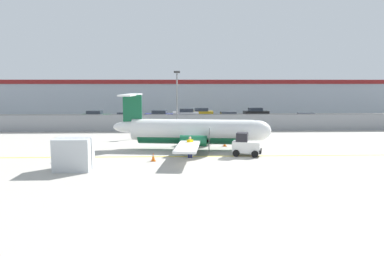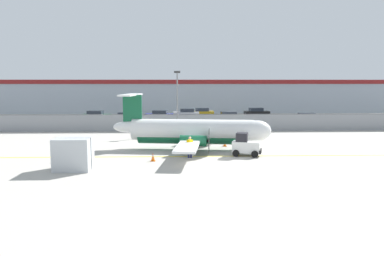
% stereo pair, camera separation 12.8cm
% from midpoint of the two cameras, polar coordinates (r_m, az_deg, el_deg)
% --- Properties ---
extents(ground_plane, '(140.00, 140.00, 0.01)m').
position_cam_midpoint_polar(ground_plane, '(30.38, 2.15, -4.32)').
color(ground_plane, '#ADA89E').
extents(perimeter_fence, '(98.00, 0.10, 2.10)m').
position_cam_midpoint_polar(perimeter_fence, '(46.02, 0.67, 0.92)').
color(perimeter_fence, gray).
rests_on(perimeter_fence, ground).
extents(parking_lot_strip, '(98.00, 17.00, 0.12)m').
position_cam_midpoint_polar(parking_lot_strip, '(57.56, 0.11, 1.07)').
color(parking_lot_strip, '#38383A').
rests_on(parking_lot_strip, ground).
extents(background_building, '(91.00, 8.10, 6.50)m').
position_cam_midpoint_polar(background_building, '(75.78, -0.45, 4.90)').
color(background_building, '#A8B2BC').
rests_on(background_building, ground).
extents(commuter_airplane, '(14.20, 16.08, 4.92)m').
position_cam_midpoint_polar(commuter_airplane, '(33.26, 0.38, -0.55)').
color(commuter_airplane, white).
rests_on(commuter_airplane, ground).
extents(baggage_tug, '(2.55, 1.91, 1.88)m').
position_cam_midpoint_polar(baggage_tug, '(30.76, 8.07, -2.64)').
color(baggage_tug, silver).
rests_on(baggage_tug, ground).
extents(ground_crew_worker, '(0.54, 0.43, 1.70)m').
position_cam_midpoint_polar(ground_crew_worker, '(29.61, -0.42, -2.75)').
color(ground_crew_worker, '#191E4C').
rests_on(ground_crew_worker, ground).
extents(cargo_container, '(2.44, 2.00, 2.20)m').
position_cam_midpoint_polar(cargo_container, '(26.78, -17.72, -3.79)').
color(cargo_container, '#B7BCC1').
rests_on(cargo_container, ground).
extents(traffic_cone_near_left, '(0.36, 0.36, 0.64)m').
position_cam_midpoint_polar(traffic_cone_near_left, '(35.16, 4.91, -2.29)').
color(traffic_cone_near_left, orange).
rests_on(traffic_cone_near_left, ground).
extents(traffic_cone_near_right, '(0.36, 0.36, 0.64)m').
position_cam_midpoint_polar(traffic_cone_near_right, '(28.63, -6.05, -4.42)').
color(traffic_cone_near_right, orange).
rests_on(traffic_cone_near_right, ground).
extents(traffic_cone_far_left, '(0.36, 0.36, 0.64)m').
position_cam_midpoint_polar(traffic_cone_far_left, '(35.82, 0.57, -2.09)').
color(traffic_cone_far_left, orange).
rests_on(traffic_cone_far_left, ground).
extents(parked_car_0, '(4.34, 2.30, 1.58)m').
position_cam_midpoint_polar(parked_car_0, '(58.85, -14.56, 1.79)').
color(parked_car_0, '#19662D').
rests_on(parked_car_0, parking_lot_strip).
extents(parked_car_1, '(4.28, 2.17, 1.58)m').
position_cam_midpoint_polar(parked_car_1, '(54.82, -10.24, 1.54)').
color(parked_car_1, '#19662D').
rests_on(parked_car_1, parking_lot_strip).
extents(parked_car_2, '(4.39, 2.43, 1.58)m').
position_cam_midpoint_polar(parked_car_2, '(58.21, -5.16, 1.93)').
color(parked_car_2, navy).
rests_on(parked_car_2, parking_lot_strip).
extents(parked_car_3, '(4.24, 2.07, 1.58)m').
position_cam_midpoint_polar(parked_car_3, '(61.71, -1.02, 2.24)').
color(parked_car_3, silver).
rests_on(parked_car_3, parking_lot_strip).
extents(parked_car_4, '(4.27, 2.14, 1.58)m').
position_cam_midpoint_polar(parked_car_4, '(63.46, 1.28, 2.37)').
color(parked_car_4, '#B28C19').
rests_on(parked_car_4, parking_lot_strip).
extents(parked_car_5, '(4.29, 2.20, 1.58)m').
position_cam_midpoint_polar(parked_car_5, '(55.34, 5.56, 1.67)').
color(parked_car_5, silver).
rests_on(parked_car_5, parking_lot_strip).
extents(parked_car_6, '(4.33, 2.28, 1.58)m').
position_cam_midpoint_polar(parked_car_6, '(64.70, 9.66, 2.36)').
color(parked_car_6, black).
rests_on(parked_car_6, parking_lot_strip).
extents(parked_car_7, '(4.37, 2.37, 1.58)m').
position_cam_midpoint_polar(parked_car_7, '(55.35, 16.77, 1.41)').
color(parked_car_7, black).
rests_on(parked_car_7, parking_lot_strip).
extents(apron_light_pole, '(0.70, 0.30, 7.27)m').
position_cam_midpoint_polar(apron_light_pole, '(43.57, -2.38, 4.78)').
color(apron_light_pole, slate).
rests_on(apron_light_pole, ground).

